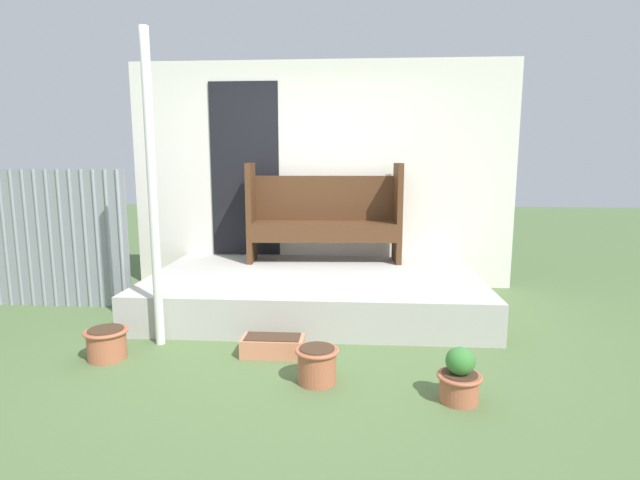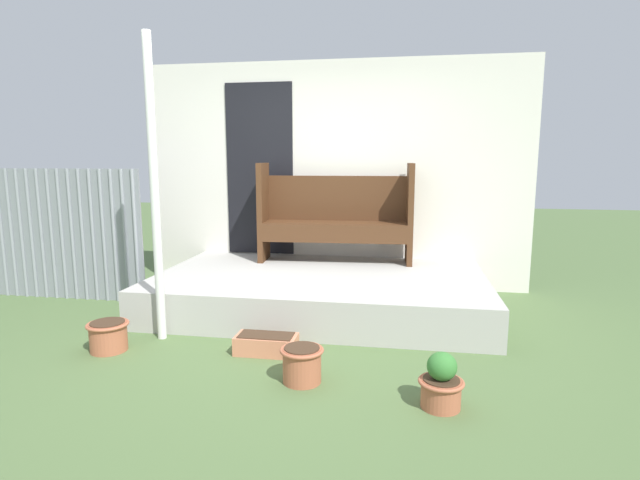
% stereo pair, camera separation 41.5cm
% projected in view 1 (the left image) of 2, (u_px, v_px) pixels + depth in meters
% --- Properties ---
extents(ground_plane, '(24.00, 24.00, 0.00)m').
position_uv_depth(ground_plane, '(295.00, 343.00, 4.10)').
color(ground_plane, '#516B3D').
extents(porch_slab, '(3.24, 1.92, 0.36)m').
position_uv_depth(porch_slab, '(314.00, 291.00, 5.02)').
color(porch_slab, '#B2AFA8').
rests_on(porch_slab, ground_plane).
extents(house_wall, '(4.44, 0.08, 2.60)m').
position_uv_depth(house_wall, '(318.00, 176.00, 5.81)').
color(house_wall, white).
rests_on(house_wall, ground_plane).
extents(fence_corrugated, '(2.68, 0.05, 1.40)m').
position_uv_depth(fence_corrugated, '(0.00, 238.00, 5.08)').
color(fence_corrugated, gray).
rests_on(fence_corrugated, ground_plane).
extents(support_post, '(0.07, 0.07, 2.48)m').
position_uv_depth(support_post, '(153.00, 193.00, 3.89)').
color(support_post, white).
rests_on(support_post, ground_plane).
extents(bench, '(1.70, 0.49, 1.09)m').
position_uv_depth(bench, '(324.00, 213.00, 5.55)').
color(bench, '#4C2D19').
rests_on(bench, porch_slab).
extents(flower_pot_left, '(0.32, 0.32, 0.24)m').
position_uv_depth(flower_pot_left, '(107.00, 342.00, 3.77)').
color(flower_pot_left, '#B26042').
rests_on(flower_pot_left, ground_plane).
extents(flower_pot_middle, '(0.30, 0.30, 0.25)m').
position_uv_depth(flower_pot_middle, '(317.00, 363.00, 3.37)').
color(flower_pot_middle, '#B26042').
rests_on(flower_pot_middle, ground_plane).
extents(flower_pot_right, '(0.28, 0.28, 0.35)m').
position_uv_depth(flower_pot_right, '(459.00, 378.00, 3.10)').
color(flower_pot_right, '#B26042').
rests_on(flower_pot_right, ground_plane).
extents(planter_box_rect, '(0.48, 0.23, 0.15)m').
position_uv_depth(planter_box_rect, '(273.00, 346.00, 3.84)').
color(planter_box_rect, tan).
rests_on(planter_box_rect, ground_plane).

